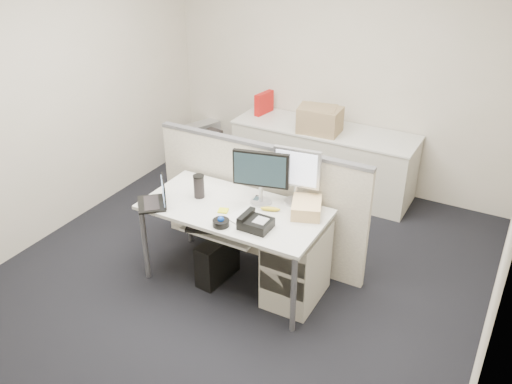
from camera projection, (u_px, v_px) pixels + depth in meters
The scene contains 26 objects.
floor at pixel (236, 280), 4.74m from camera, with size 4.00×4.50×0.01m, color black.
wall_back at pixel (340, 66), 5.83m from camera, with size 4.00×0.02×2.70m, color #B6AF98.
wall_left at pixel (44, 96), 4.94m from camera, with size 0.02×4.50×2.70m, color #B6AF98.
desk at pixel (234, 215), 4.42m from camera, with size 1.50×0.75×0.73m.
keyboard_tray at pixel (223, 230), 4.31m from camera, with size 0.62×0.32×0.02m, color #B5B4AA.
drawer_pedestal at pixel (296, 265), 4.39m from camera, with size 0.40×0.55×0.65m, color #B6B19D.
cubicle_partition at pixel (260, 203), 4.82m from camera, with size 2.00×0.06×1.10m, color beige.
back_counter at pixel (323, 160), 6.05m from camera, with size 2.00×0.60×0.72m, color #B6B19D.
monitor_main at pixel (261, 178), 4.36m from camera, with size 0.46×0.18×0.46m, color black.
monitor_small at pixel (296, 177), 4.35m from camera, with size 0.39×0.20×0.48m, color #B7B7BC.
laptop at pixel (150, 193), 4.38m from camera, with size 0.29×0.22×0.22m, color black.
trackball at pixel (221, 223), 4.14m from camera, with size 0.13×0.13×0.05m, color black.
desk_phone at pixel (256, 224), 4.11m from camera, with size 0.23×0.19×0.07m, color black.
paper_stack at pixel (245, 216), 4.26m from camera, with size 0.20×0.26×0.01m, color silver.
sticky_pad at pixel (223, 211), 4.34m from camera, with size 0.08×0.08×0.01m, color #D0D61A.
travel_mug at pixel (199, 187), 4.51m from camera, with size 0.09×0.09×0.19m, color black.
banana at pixel (270, 209), 4.34m from camera, with size 0.16×0.04×0.04m, color yellow.
cellphone at pixel (257, 199), 4.50m from camera, with size 0.06×0.11×0.01m, color black.
manila_folders at pixel (306, 208), 4.29m from camera, with size 0.23×0.29×0.11m, color #DFB87C.
keyboard at pixel (215, 228), 4.28m from camera, with size 0.45×0.16×0.02m, color black.
pc_tower_desk at pixel (217, 260), 4.67m from camera, with size 0.17×0.42×0.39m, color black.
pc_tower_spare_dark at pixel (204, 152), 6.55m from camera, with size 0.20×0.50×0.46m, color black.
pc_tower_spare_silver at pixel (202, 140), 6.91m from camera, with size 0.19×0.47×0.44m, color #B7B7BC.
cardboard_box_left at pixel (317, 120), 5.74m from camera, with size 0.39×0.29×0.29m, color olive.
cardboard_box_right at pixel (321, 121), 5.72m from camera, with size 0.40×0.31×0.29m, color olive.
red_binder at pixel (264, 104), 6.23m from camera, with size 0.07×0.29×0.27m, color #AD110E.
Camera 1 is at (1.98, -3.24, 2.95)m, focal length 38.00 mm.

